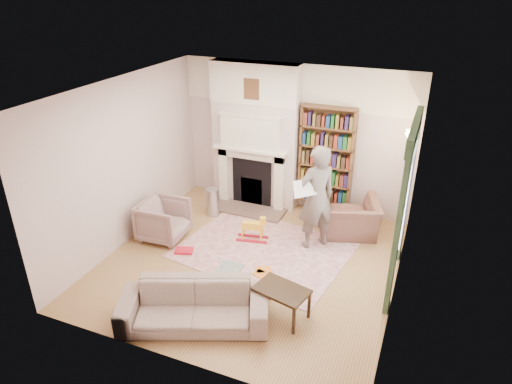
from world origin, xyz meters
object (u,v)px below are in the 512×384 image
at_px(armchair_left, 164,220).
at_px(man_reading, 316,198).
at_px(bookcase, 326,156).
at_px(rocking_horse, 252,228).
at_px(armchair_reading, 348,217).
at_px(paraffin_heater, 212,202).
at_px(sofa, 193,305).
at_px(coffee_table, 281,302).

bearing_deg(armchair_left, man_reading, -76.44).
height_order(bookcase, armchair_left, bookcase).
distance_m(man_reading, rocking_horse, 1.26).
bearing_deg(armchair_reading, paraffin_heater, -13.01).
height_order(sofa, coffee_table, sofa).
bearing_deg(rocking_horse, coffee_table, -67.60).
bearing_deg(man_reading, sofa, 24.07).
relative_size(bookcase, armchair_reading, 1.81).
distance_m(bookcase, armchair_reading, 1.22).
relative_size(armchair_left, sofa, 0.39).
bearing_deg(coffee_table, bookcase, 108.53).
xyz_separation_m(coffee_table, paraffin_heater, (-2.18, 2.24, 0.05)).
relative_size(paraffin_heater, rocking_horse, 1.01).
height_order(armchair_left, paraffin_heater, armchair_left).
relative_size(man_reading, rocking_horse, 3.34).
bearing_deg(sofa, rocking_horse, 70.29).
bearing_deg(paraffin_heater, sofa, -67.69).
bearing_deg(armchair_reading, man_reading, 34.09).
xyz_separation_m(bookcase, armchair_left, (-2.35, -1.98, -0.83)).
bearing_deg(bookcase, rocking_horse, -120.39).
relative_size(armchair_reading, sofa, 0.53).
xyz_separation_m(armchair_reading, man_reading, (-0.45, -0.60, 0.58)).
height_order(armchair_reading, rocking_horse, armchair_reading).
relative_size(armchair_reading, paraffin_heater, 1.86).
relative_size(armchair_left, man_reading, 0.42).
distance_m(sofa, rocking_horse, 2.22).
relative_size(sofa, paraffin_heater, 3.54).
bearing_deg(rocking_horse, armchair_reading, 18.20).
bearing_deg(rocking_horse, sofa, -99.36).
distance_m(coffee_table, rocking_horse, 2.00).
xyz_separation_m(armchair_left, paraffin_heater, (0.40, 1.07, -0.07)).
height_order(bookcase, sofa, bookcase).
distance_m(armchair_left, coffee_table, 2.84).
bearing_deg(coffee_table, armchair_reading, 95.65).
bearing_deg(man_reading, rocking_horse, -31.29).
height_order(sofa, man_reading, man_reading).
relative_size(coffee_table, rocking_horse, 1.29).
distance_m(bookcase, coffee_table, 3.30).
relative_size(armchair_left, paraffin_heater, 1.40).
bearing_deg(paraffin_heater, rocking_horse, -28.45).
distance_m(armchair_reading, rocking_horse, 1.72).
height_order(sofa, paraffin_heater, sofa).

